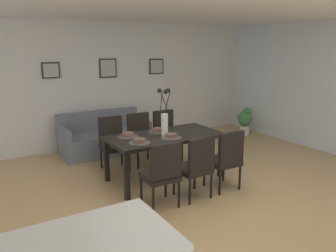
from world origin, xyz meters
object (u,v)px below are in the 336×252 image
object	(u,v)px
dining_chair_near_right	(113,141)
bowl_near_left	(140,140)
dining_table	(165,140)
sofa	(104,138)
dining_chair_mid_left	(226,157)
centerpiece_vase	(165,117)
bowl_near_right	(128,134)
dining_chair_far_left	(196,164)
potted_plant	(245,119)
framed_picture_right	(156,66)
framed_picture_left	(51,70)
bowl_far_right	(158,130)
dining_chair_mid_right	(166,133)
bowl_far_left	(171,135)
dining_chair_near_left	(162,172)
dining_chair_far_right	(141,136)
framed_picture_center	(108,68)

from	to	relation	value
dining_chair_near_right	bowl_near_left	size ratio (longest dim) A/B	5.41
dining_table	sofa	distance (m)	1.94
dining_chair_mid_left	sofa	world-z (taller)	dining_chair_mid_left
centerpiece_vase	dining_chair_mid_left	bearing A→B (deg)	-55.81
dining_table	bowl_near_right	distance (m)	0.59
dining_chair_far_left	potted_plant	world-z (taller)	dining_chair_far_left
framed_picture_right	framed_picture_left	bearing A→B (deg)	180.00
bowl_near_left	bowl_far_right	world-z (taller)	same
dining_chair_far_left	bowl_near_left	xyz separation A→B (m)	(-0.55, 0.65, 0.27)
bowl_near_left	centerpiece_vase	bearing A→B (deg)	20.70
bowl_far_right	potted_plant	bearing A→B (deg)	21.16
dining_chair_mid_right	bowl_far_right	xyz separation A→B (m)	(-0.54, -0.65, 0.27)
bowl_near_left	framed_picture_right	size ratio (longest dim) A/B	0.48
dining_chair_far_left	bowl_far_right	size ratio (longest dim) A/B	5.41
dining_chair_mid_left	dining_chair_far_left	bearing A→B (deg)	-177.72
centerpiece_vase	bowl_far_left	distance (m)	0.32
centerpiece_vase	sofa	size ratio (longest dim) A/B	0.43
dining_table	bowl_far_right	world-z (taller)	bowl_far_right
sofa	framed_picture_right	size ratio (longest dim) A/B	4.83
bowl_near_right	bowl_far_left	bearing A→B (deg)	-36.95
dining_chair_near_left	bowl_far_left	world-z (taller)	dining_chair_near_left
bowl_far_right	bowl_near_right	bearing A→B (deg)	180.00
bowl_far_right	bowl_far_left	bearing A→B (deg)	-90.00
dining_chair_mid_right	sofa	size ratio (longest dim) A/B	0.54
bowl_near_right	framed_picture_right	bearing A→B (deg)	51.53
bowl_near_right	framed_picture_left	bearing A→B (deg)	106.29
dining_chair_mid_right	dining_chair_mid_left	bearing A→B (deg)	-89.00
bowl_near_right	sofa	world-z (taller)	bowl_near_right
bowl_near_right	framed_picture_right	world-z (taller)	framed_picture_right
dining_chair_mid_left	dining_chair_mid_right	world-z (taller)	same
dining_chair_mid_right	framed_picture_left	distance (m)	2.54
dining_chair_mid_right	bowl_far_left	bearing A→B (deg)	-116.89
dining_chair_near_left	dining_chair_far_left	bearing A→B (deg)	-0.67
dining_chair_far_right	bowl_near_left	bearing A→B (deg)	-117.17
framed_picture_right	bowl_near_left	bearing A→B (deg)	-123.75
potted_plant	framed_picture_center	bearing A→B (deg)	162.67
framed_picture_center	dining_chair_mid_left	bearing A→B (deg)	-79.91
bowl_far_left	framed_picture_center	bearing A→B (deg)	90.00
dining_chair_near_left	potted_plant	bearing A→B (deg)	31.84
dining_chair_near_left	bowl_near_right	distance (m)	1.08
dining_chair_mid_right	centerpiece_vase	size ratio (longest dim) A/B	1.25
bowl_far_left	dining_chair_mid_left	bearing A→B (deg)	-47.95
dining_chair_far_left	dining_chair_mid_left	distance (m)	0.56
dining_chair_mid_left	framed_picture_right	world-z (taller)	framed_picture_right
bowl_near_left	dining_chair_near_left	bearing A→B (deg)	-89.27
dining_chair_far_right	sofa	distance (m)	1.09
dining_table	dining_chair_mid_right	distance (m)	1.02
dining_table	framed_picture_left	bearing A→B (deg)	116.41
dining_chair_mid_right	bowl_near_right	world-z (taller)	dining_chair_mid_right
dining_chair_far_left	bowl_near_left	world-z (taller)	dining_chair_far_left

